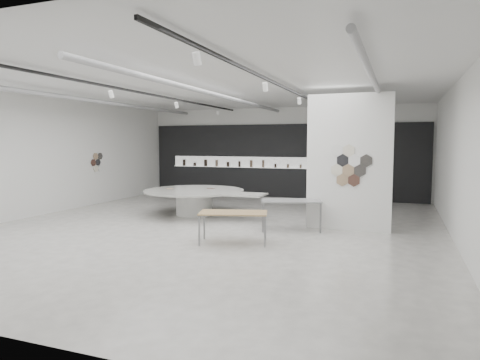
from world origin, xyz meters
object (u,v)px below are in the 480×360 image
at_px(sample_table_stone, 291,203).
at_px(display_island, 196,199).
at_px(sample_table_wood, 233,214).
at_px(partition_column, 349,162).
at_px(kitchen_counter, 356,191).

bearing_deg(sample_table_stone, display_island, 159.99).
bearing_deg(sample_table_wood, display_island, 128.73).
bearing_deg(partition_column, sample_table_wood, -132.00).
height_order(sample_table_wood, sample_table_stone, sample_table_stone).
bearing_deg(kitchen_counter, sample_table_wood, -110.56).
height_order(sample_table_wood, kitchen_counter, kitchen_counter).
bearing_deg(display_island, kitchen_counter, 46.97).
bearing_deg(sample_table_wood, partition_column, 48.00).
bearing_deg(sample_table_stone, partition_column, 23.91).
bearing_deg(partition_column, kitchen_counter, 93.34).
relative_size(partition_column, kitchen_counter, 2.18).
relative_size(partition_column, sample_table_stone, 2.08).
relative_size(display_island, kitchen_counter, 2.48).
distance_m(partition_column, display_island, 5.06).
relative_size(display_island, sample_table_wood, 2.41).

